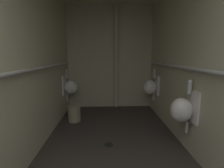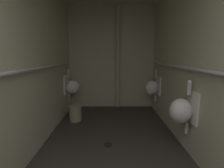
# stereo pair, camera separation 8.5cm
# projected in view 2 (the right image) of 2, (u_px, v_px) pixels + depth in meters

# --- Properties ---
(floor) EXTENTS (2.32, 4.53, 0.08)m
(floor) POSITION_uv_depth(u_px,v_px,m) (112.00, 156.00, 2.36)
(floor) COLOR #383330
(floor) RESTS_ON ground
(wall_left) EXTENTS (0.06, 4.53, 2.63)m
(wall_left) POSITION_uv_depth(u_px,v_px,m) (25.00, 62.00, 2.12)
(wall_left) COLOR beige
(wall_left) RESTS_ON ground
(wall_right) EXTENTS (0.06, 4.53, 2.63)m
(wall_right) POSITION_uv_depth(u_px,v_px,m) (199.00, 62.00, 2.13)
(wall_right) COLOR beige
(wall_right) RESTS_ON ground
(wall_back) EXTENTS (2.32, 0.06, 2.63)m
(wall_back) POSITION_uv_depth(u_px,v_px,m) (112.00, 58.00, 4.32)
(wall_back) COLOR beige
(wall_back) RESTS_ON ground
(urinal_left_mid) EXTENTS (0.32, 0.30, 0.76)m
(urinal_left_mid) POSITION_uv_depth(u_px,v_px,m) (72.00, 86.00, 3.89)
(urinal_left_mid) COLOR white
(urinal_right_mid) EXTENTS (0.32, 0.30, 0.76)m
(urinal_right_mid) POSITION_uv_depth(u_px,v_px,m) (182.00, 110.00, 2.23)
(urinal_right_mid) COLOR white
(urinal_right_far) EXTENTS (0.32, 0.30, 0.76)m
(urinal_right_far) POSITION_uv_depth(u_px,v_px,m) (153.00, 87.00, 3.82)
(urinal_right_far) COLOR white
(supply_pipe_left) EXTENTS (0.06, 3.77, 0.06)m
(supply_pipe_left) POSITION_uv_depth(u_px,v_px,m) (34.00, 69.00, 2.16)
(supply_pipe_left) COLOR #B2B2B2
(supply_pipe_right) EXTENTS (0.06, 3.76, 0.06)m
(supply_pipe_right) POSITION_uv_depth(u_px,v_px,m) (193.00, 70.00, 2.11)
(supply_pipe_right) COLOR #B2B2B2
(standpipe_back_wall) EXTENTS (0.10, 0.10, 2.58)m
(standpipe_back_wall) POSITION_uv_depth(u_px,v_px,m) (118.00, 58.00, 4.22)
(standpipe_back_wall) COLOR beige
(standpipe_back_wall) RESTS_ON ground
(floor_drain) EXTENTS (0.14, 0.14, 0.01)m
(floor_drain) POSITION_uv_depth(u_px,v_px,m) (108.00, 144.00, 2.60)
(floor_drain) COLOR black
(floor_drain) RESTS_ON ground
(waste_bin) EXTENTS (0.26, 0.26, 0.33)m
(waste_bin) POSITION_uv_depth(u_px,v_px,m) (75.00, 113.00, 3.52)
(waste_bin) COLOR #9E937A
(waste_bin) RESTS_ON ground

